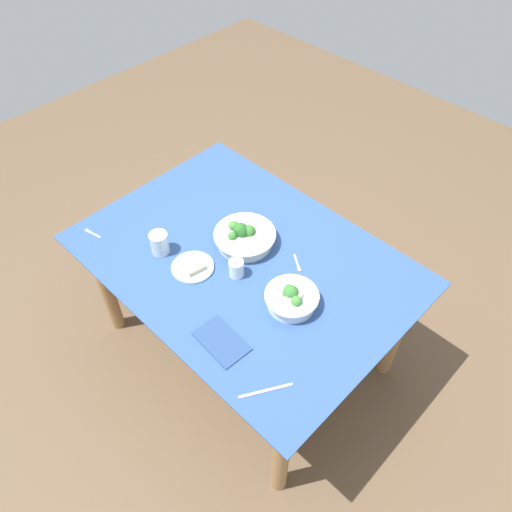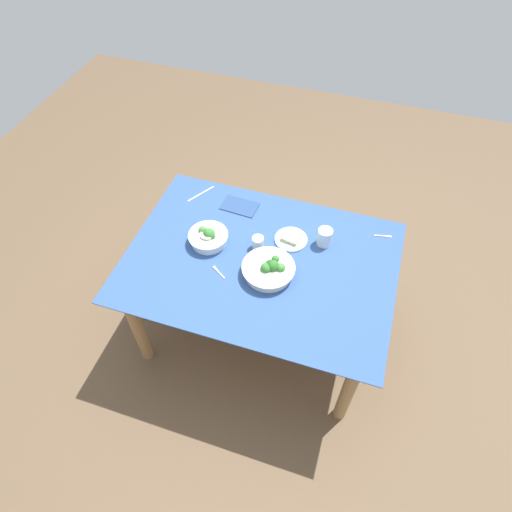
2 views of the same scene
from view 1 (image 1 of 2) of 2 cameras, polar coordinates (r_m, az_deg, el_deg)
ground_plane at (r=2.78m, az=-1.10°, el=-10.09°), size 6.00×6.00×0.00m
dining_table at (r=2.29m, az=-1.32°, el=-1.93°), size 1.45×1.04×0.71m
broccoli_bowl_far at (r=2.03m, az=4.05°, el=-4.83°), size 0.22×0.22×0.10m
broccoli_bowl_near at (r=2.25m, az=-1.36°, el=2.22°), size 0.28×0.28×0.10m
bread_side_plate at (r=2.19m, az=-7.20°, el=-1.19°), size 0.19×0.19×0.03m
water_glass_center at (r=2.13m, az=-2.24°, el=-1.40°), size 0.07×0.07×0.08m
water_glass_side at (r=2.25m, az=-10.90°, el=1.46°), size 0.08×0.08×0.10m
fork_by_far_bowl at (r=2.44m, az=-18.09°, el=2.46°), size 0.10×0.03×0.00m
fork_by_near_bowl at (r=2.20m, az=4.72°, el=-0.88°), size 0.09×0.07×0.00m
table_knife_left at (r=1.85m, az=1.11°, el=-15.04°), size 0.11×0.18×0.00m
napkin_folded_upper at (r=1.95m, az=-3.93°, el=-9.62°), size 0.22×0.15×0.01m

